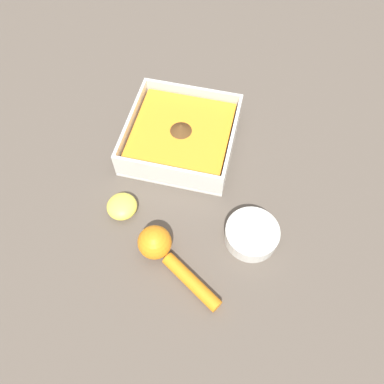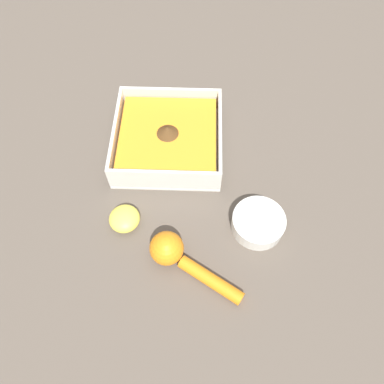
# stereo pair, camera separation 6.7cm
# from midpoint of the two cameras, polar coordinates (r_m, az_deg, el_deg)

# --- Properties ---
(ground_plane) EXTENTS (4.00, 4.00, 0.00)m
(ground_plane) POSITION_cam_midpoint_polar(r_m,az_deg,el_deg) (0.76, -6.81, 6.16)
(ground_plane) COLOR brown
(square_dish) EXTENTS (0.21, 0.21, 0.06)m
(square_dish) POSITION_cam_midpoint_polar(r_m,az_deg,el_deg) (0.75, -6.22, 7.78)
(square_dish) COLOR silver
(square_dish) RESTS_ON ground_plane
(spice_bowl) EXTENTS (0.09, 0.09, 0.03)m
(spice_bowl) POSITION_cam_midpoint_polar(r_m,az_deg,el_deg) (0.66, 7.20, -4.99)
(spice_bowl) COLOR silver
(spice_bowl) RESTS_ON ground_plane
(lemon_squeezer) EXTENTS (0.16, 0.11, 0.06)m
(lemon_squeezer) POSITION_cam_midpoint_polar(r_m,az_deg,el_deg) (0.62, -5.43, -9.89)
(lemon_squeezer) COLOR orange
(lemon_squeezer) RESTS_ON ground_plane
(lemon_half) EXTENTS (0.05, 0.05, 0.03)m
(lemon_half) POSITION_cam_midpoint_polar(r_m,az_deg,el_deg) (0.67, -13.05, -4.23)
(lemon_half) COLOR #EFDB4C
(lemon_half) RESTS_ON ground_plane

